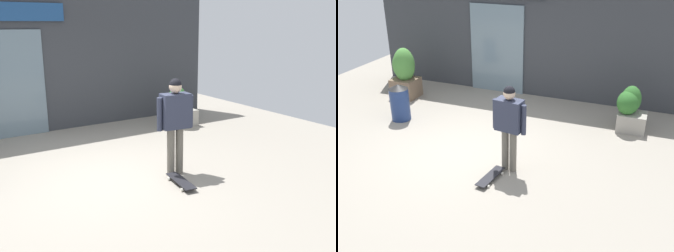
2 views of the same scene
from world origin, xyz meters
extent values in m
plane|color=gray|center=(0.00, 0.00, 0.00)|extent=(12.00, 12.00, 0.00)
cube|color=#383A3F|center=(0.00, 3.49, 1.65)|extent=(8.74, 0.25, 3.29)
cube|color=slate|center=(-0.81, 3.34, 1.18)|extent=(1.51, 0.06, 2.36)
cube|color=navy|center=(-0.61, 3.32, 2.73)|extent=(2.19, 0.05, 0.39)
cylinder|color=#666056|center=(1.09, -0.48, 0.41)|extent=(0.13, 0.13, 0.81)
cylinder|color=#666056|center=(0.93, -0.46, 0.41)|extent=(0.13, 0.13, 0.81)
cube|color=#2D3347|center=(1.01, -0.47, 1.10)|extent=(0.51, 0.32, 0.58)
cylinder|color=#2D3347|center=(1.29, -0.50, 1.07)|extent=(0.09, 0.09, 0.55)
cylinder|color=#2D3347|center=(0.73, -0.43, 1.07)|extent=(0.09, 0.09, 0.55)
sphere|color=beige|center=(1.01, -0.47, 1.50)|extent=(0.21, 0.21, 0.21)
sphere|color=black|center=(1.01, -0.47, 1.54)|extent=(0.20, 0.20, 0.20)
cube|color=black|center=(0.83, -0.91, 0.07)|extent=(0.29, 0.75, 0.02)
cylinder|color=silver|center=(0.90, -1.15, 0.03)|extent=(0.04, 0.06, 0.05)
cylinder|color=silver|center=(0.69, -1.13, 0.03)|extent=(0.04, 0.06, 0.05)
cylinder|color=silver|center=(0.97, -0.69, 0.03)|extent=(0.04, 0.06, 0.05)
cylinder|color=silver|center=(0.76, -0.66, 0.03)|extent=(0.04, 0.06, 0.05)
cube|color=gray|center=(2.94, 2.08, 0.20)|extent=(0.61, 0.52, 0.41)
ellipsoid|color=#2D6628|center=(2.86, 2.20, 0.67)|extent=(0.43, 0.49, 0.62)
ellipsoid|color=#2D6628|center=(2.81, 2.09, 0.64)|extent=(0.47, 0.58, 0.53)
camera|label=1|loc=(-2.43, -5.58, 2.50)|focal=41.19mm
camera|label=2|loc=(3.25, -6.31, 3.87)|focal=42.08mm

